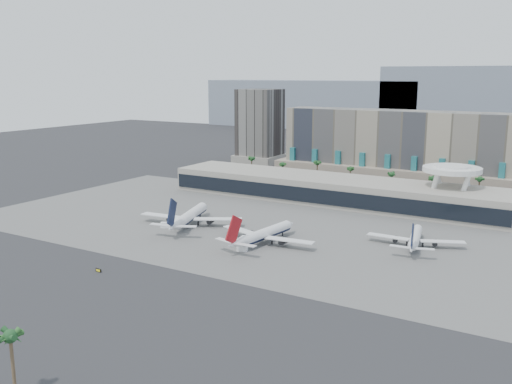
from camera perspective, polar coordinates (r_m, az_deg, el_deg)
The scene contains 15 objects.
ground at distance 193.65m, azimuth -5.30°, elevation -7.10°, with size 900.00×900.00×0.00m, color #232326.
apron_pad at distance 238.29m, azimuth 2.49°, elevation -3.44°, with size 260.00×130.00×0.06m, color #5B5B59.
mountain_ridge at distance 623.89m, azimuth 23.48°, elevation 7.78°, with size 680.00×60.00×70.00m.
hotel at distance 340.00m, azimuth 13.63°, elevation 3.70°, with size 140.00×30.00×42.00m.
office_tower at distance 404.89m, azimuth 0.39°, elevation 6.14°, with size 30.00×30.00×52.00m.
terminal at distance 285.07m, azimuth 7.73°, elevation 0.33°, with size 170.00×32.50×14.50m.
saucer_structure at distance 272.73m, azimuth 19.01°, elevation 1.83°, with size 26.00×26.00×21.89m.
palm_row at distance 314.20m, azimuth 11.45°, elevation 2.00°, with size 157.80×2.80×13.10m.
airliner_left at distance 239.94m, azimuth -6.68°, elevation -2.42°, with size 43.10×44.62×15.90m.
airliner_centre at distance 213.42m, azimuth 0.77°, elevation -4.22°, with size 40.79×42.18×14.58m.
airliner_right at distance 217.93m, azimuth 15.62°, elevation -4.46°, with size 35.01×36.37×12.68m.
service_vehicle_a at distance 238.48m, azimuth -8.94°, elevation -3.29°, with size 4.62×2.26×2.26m, color white.
service_vehicle_b at distance 205.24m, azimuth -1.39°, elevation -5.67°, with size 3.74×2.14×1.92m, color white.
taxiway_sign at distance 191.31m, azimuth -15.48°, elevation -7.55°, with size 2.41×0.50×1.09m.
near_palm_b at distance 123.85m, azimuth -23.32°, elevation -13.73°, with size 6.00×6.00×13.95m.
Camera 1 is at (108.50, -147.82, 62.28)m, focal length 40.00 mm.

